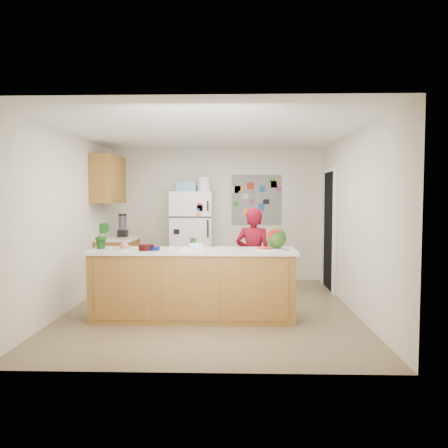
{
  "coord_description": "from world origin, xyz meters",
  "views": [
    {
      "loc": [
        0.36,
        -6.13,
        1.6
      ],
      "look_at": [
        0.19,
        0.2,
        1.21
      ],
      "focal_mm": 35.0,
      "sensor_mm": 36.0,
      "label": 1
    }
  ],
  "objects_px": {
    "person": "(253,257)",
    "cherry_bowl": "(146,247)",
    "refrigerator": "(192,238)",
    "watermelon": "(276,238)"
  },
  "relations": [
    {
      "from": "person",
      "to": "watermelon",
      "type": "distance_m",
      "value": 0.73
    },
    {
      "from": "refrigerator",
      "to": "cherry_bowl",
      "type": "distance_m",
      "value": 2.49
    },
    {
      "from": "person",
      "to": "cherry_bowl",
      "type": "height_order",
      "value": "person"
    },
    {
      "from": "watermelon",
      "to": "cherry_bowl",
      "type": "relative_size",
      "value": 1.35
    },
    {
      "from": "person",
      "to": "cherry_bowl",
      "type": "distance_m",
      "value": 1.61
    },
    {
      "from": "refrigerator",
      "to": "person",
      "type": "height_order",
      "value": "refrigerator"
    },
    {
      "from": "refrigerator",
      "to": "person",
      "type": "xyz_separation_m",
      "value": [
        1.06,
        -1.72,
        -0.12
      ]
    },
    {
      "from": "refrigerator",
      "to": "cherry_bowl",
      "type": "relative_size",
      "value": 8.62
    },
    {
      "from": "refrigerator",
      "to": "watermelon",
      "type": "xyz_separation_m",
      "value": [
        1.34,
        -2.3,
        0.22
      ]
    },
    {
      "from": "person",
      "to": "watermelon",
      "type": "xyz_separation_m",
      "value": [
        0.27,
        -0.58,
        0.34
      ]
    }
  ]
}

